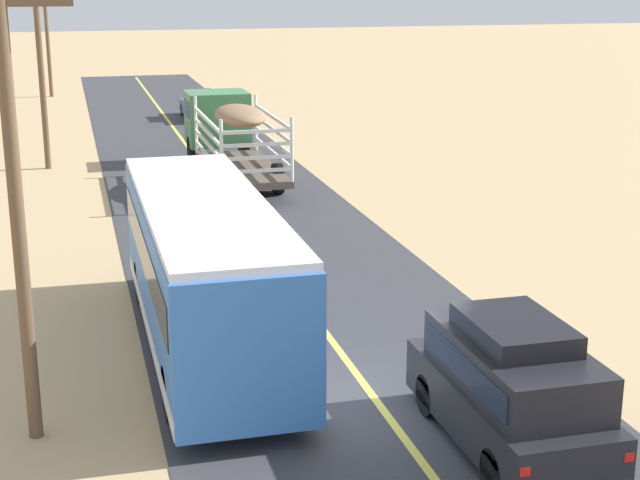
% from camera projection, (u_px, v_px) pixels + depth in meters
% --- Properties ---
extents(ground_plane, '(240.00, 240.00, 0.00)m').
position_uv_depth(ground_plane, '(379.00, 405.00, 17.71)').
color(ground_plane, tan).
extents(road_surface, '(8.00, 120.00, 0.02)m').
position_uv_depth(road_surface, '(379.00, 404.00, 17.70)').
color(road_surface, '#38383D').
rests_on(road_surface, ground).
extents(road_centre_line, '(0.16, 117.60, 0.00)m').
position_uv_depth(road_centre_line, '(379.00, 404.00, 17.70)').
color(road_centre_line, '#D8CC4C').
rests_on(road_centre_line, road_surface).
extents(suv_near, '(1.90, 4.62, 2.29)m').
position_uv_depth(suv_near, '(511.00, 385.00, 15.77)').
color(suv_near, black).
rests_on(suv_near, road_surface).
extents(livestock_truck, '(2.53, 9.70, 3.02)m').
position_uv_depth(livestock_truck, '(226.00, 127.00, 37.93)').
color(livestock_truck, '#3F7F4C').
rests_on(livestock_truck, road_surface).
extents(bus, '(2.54, 10.00, 3.21)m').
position_uv_depth(bus, '(206.00, 269.00, 19.95)').
color(bus, '#3872C6').
rests_on(bus, road_surface).
extents(car_far, '(1.80, 4.40, 1.46)m').
position_uv_depth(car_far, '(200.00, 106.00, 52.10)').
color(car_far, '#264C8C').
rests_on(car_far, road_surface).
extents(power_pole_near, '(2.20, 0.24, 7.85)m').
position_uv_depth(power_pole_near, '(16.00, 197.00, 15.38)').
color(power_pole_near, brown).
rests_on(power_pole_near, ground).
extents(power_pole_mid, '(2.20, 0.24, 8.74)m').
position_uv_depth(power_pole_mid, '(40.00, 52.00, 37.72)').
color(power_pole_mid, brown).
rests_on(power_pole_mid, ground).
extents(power_pole_far, '(2.20, 0.24, 7.23)m').
position_uv_depth(power_pole_far, '(47.00, 34.00, 60.40)').
color(power_pole_far, brown).
rests_on(power_pole_far, ground).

